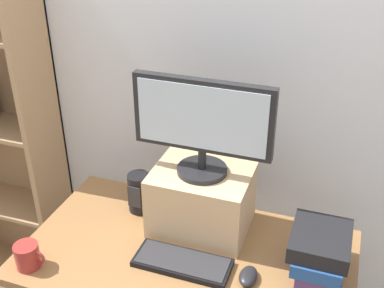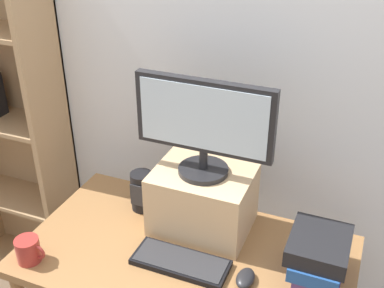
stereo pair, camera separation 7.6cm
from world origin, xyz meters
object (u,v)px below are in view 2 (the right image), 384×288
at_px(riser_box, 202,200).
at_px(coffee_mug, 29,250).
at_px(bookshelf_unit, 1,116).
at_px(book_stack, 319,258).
at_px(computer_mouse, 245,278).
at_px(desk_speaker, 142,191).
at_px(keyboard, 181,262).
at_px(desk, 186,269).
at_px(computer_monitor, 203,123).

relative_size(riser_box, coffee_mug, 3.14).
xyz_separation_m(bookshelf_unit, book_stack, (1.67, -0.32, -0.11)).
relative_size(computer_mouse, coffee_mug, 0.85).
bearing_deg(desk_speaker, book_stack, -10.14).
relative_size(bookshelf_unit, book_stack, 7.31).
bearing_deg(riser_box, coffee_mug, -140.12).
bearing_deg(keyboard, coffee_mug, -160.23).
bearing_deg(book_stack, bookshelf_unit, 169.14).
xyz_separation_m(desk, riser_box, (-0.00, 0.18, 0.22)).
xyz_separation_m(computer_mouse, desk_speaker, (-0.54, 0.25, 0.07)).
bearing_deg(bookshelf_unit, book_stack, -10.86).
bearing_deg(book_stack, riser_box, 165.95).
relative_size(bookshelf_unit, keyboard, 5.15).
bearing_deg(book_stack, keyboard, -165.64).
bearing_deg(computer_mouse, keyboard, -178.31).
distance_m(desk, riser_box, 0.28).
distance_m(computer_monitor, book_stack, 0.63).
distance_m(riser_box, computer_monitor, 0.35).
bearing_deg(book_stack, computer_monitor, 166.11).
bearing_deg(coffee_mug, book_stack, 17.26).
distance_m(computer_mouse, coffee_mug, 0.81).
relative_size(riser_box, book_stack, 1.50).
bearing_deg(coffee_mug, bookshelf_unit, 135.92).
bearing_deg(desk_speaker, computer_monitor, -3.43).
bearing_deg(bookshelf_unit, computer_mouse, -16.83).
bearing_deg(computer_monitor, book_stack, -13.89).
relative_size(computer_monitor, keyboard, 1.47).
distance_m(desk, coffee_mug, 0.61).
bearing_deg(desk, coffee_mug, -153.60).
distance_m(bookshelf_unit, book_stack, 1.71).
bearing_deg(computer_monitor, desk_speaker, 176.57).
distance_m(desk, computer_monitor, 0.59).
distance_m(riser_box, desk_speaker, 0.29).
bearing_deg(riser_box, computer_mouse, -42.43).
xyz_separation_m(riser_box, desk_speaker, (-0.28, 0.02, -0.04)).
xyz_separation_m(desk, keyboard, (0.01, -0.07, 0.10)).
height_order(bookshelf_unit, riser_box, bookshelf_unit).
bearing_deg(riser_box, bookshelf_unit, 170.49).
height_order(computer_monitor, desk_speaker, computer_monitor).
xyz_separation_m(bookshelf_unit, coffee_mug, (0.66, -0.64, -0.15)).
distance_m(bookshelf_unit, computer_monitor, 1.23).
bearing_deg(computer_monitor, riser_box, 90.00).
relative_size(computer_monitor, book_stack, 2.09).
relative_size(keyboard, desk_speaker, 2.05).
bearing_deg(keyboard, riser_box, 92.75).
xyz_separation_m(computer_monitor, book_stack, (0.49, -0.12, -0.38)).
height_order(book_stack, desk_speaker, book_stack).
height_order(bookshelf_unit, book_stack, bookshelf_unit).
xyz_separation_m(desk, bookshelf_unit, (-1.19, 0.37, 0.29)).
bearing_deg(coffee_mug, riser_box, 39.88).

